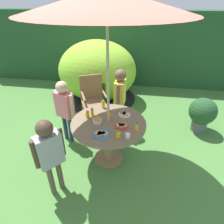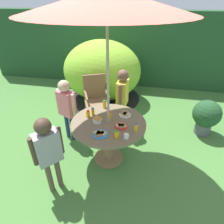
% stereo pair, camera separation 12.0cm
% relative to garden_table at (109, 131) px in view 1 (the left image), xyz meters
% --- Properties ---
extents(ground_plane, '(10.00, 10.00, 0.02)m').
position_rel_garden_table_xyz_m(ground_plane, '(0.00, 0.00, -0.58)').
color(ground_plane, '#477A38').
extents(hedge_backdrop, '(9.00, 0.70, 2.03)m').
position_rel_garden_table_xyz_m(hedge_backdrop, '(0.00, 3.47, 0.44)').
color(hedge_backdrop, '#234C28').
rests_on(hedge_backdrop, ground_plane).
extents(garden_table, '(1.11, 1.11, 0.73)m').
position_rel_garden_table_xyz_m(garden_table, '(0.00, 0.00, 0.00)').
color(garden_table, '#93704C').
rests_on(garden_table, ground_plane).
extents(patio_umbrella, '(1.94, 1.94, 2.40)m').
position_rel_garden_table_xyz_m(patio_umbrella, '(0.00, 0.00, 1.70)').
color(patio_umbrella, '#B7AD8C').
rests_on(patio_umbrella, ground_plane).
extents(wooden_chair, '(0.63, 0.64, 0.98)m').
position_rel_garden_table_xyz_m(wooden_chair, '(-0.52, 1.13, -0.03)').
color(wooden_chair, brown).
rests_on(wooden_chair, ground_plane).
extents(dome_tent, '(2.11, 2.11, 1.48)m').
position_rel_garden_table_xyz_m(dome_tent, '(-0.64, 2.16, 0.16)').
color(dome_tent, '#8CC633').
rests_on(dome_tent, ground_plane).
extents(potted_plant, '(0.51, 0.51, 0.70)m').
position_rel_garden_table_xyz_m(potted_plant, '(1.65, 1.05, -0.17)').
color(potted_plant, '#595960').
rests_on(potted_plant, ground_plane).
extents(child_in_yellow_shirt, '(0.21, 0.42, 1.23)m').
position_rel_garden_table_xyz_m(child_in_yellow_shirt, '(0.06, 0.90, 0.22)').
color(child_in_yellow_shirt, navy).
rests_on(child_in_yellow_shirt, ground_plane).
extents(child_in_pink_shirt, '(0.37, 0.28, 1.17)m').
position_rel_garden_table_xyz_m(child_in_pink_shirt, '(-0.82, 0.37, 0.18)').
color(child_in_pink_shirt, navy).
rests_on(child_in_pink_shirt, ground_plane).
extents(child_in_grey_shirt, '(0.32, 0.34, 1.16)m').
position_rel_garden_table_xyz_m(child_in_grey_shirt, '(-0.60, -0.70, 0.17)').
color(child_in_grey_shirt, brown).
rests_on(child_in_grey_shirt, ground_plane).
extents(snack_bowl, '(0.13, 0.13, 0.08)m').
position_rel_garden_table_xyz_m(snack_bowl, '(-0.16, -0.03, 0.20)').
color(snack_bowl, white).
rests_on(snack_bowl, garden_table).
extents(plate_near_right, '(0.19, 0.19, 0.03)m').
position_rel_garden_table_xyz_m(plate_near_right, '(0.21, 0.24, 0.18)').
color(plate_near_right, white).
rests_on(plate_near_right, garden_table).
extents(plate_far_left, '(0.22, 0.22, 0.03)m').
position_rel_garden_table_xyz_m(plate_far_left, '(-0.04, -0.31, 0.18)').
color(plate_far_left, '#338CD8').
rests_on(plate_far_left, garden_table).
extents(plate_front_edge, '(0.19, 0.19, 0.03)m').
position_rel_garden_table_xyz_m(plate_front_edge, '(0.20, -0.08, 0.18)').
color(plate_front_edge, red).
rests_on(plate_front_edge, garden_table).
extents(juice_bottle_near_left, '(0.06, 0.06, 0.13)m').
position_rel_garden_table_xyz_m(juice_bottle_near_left, '(-0.16, 0.41, 0.22)').
color(juice_bottle_near_left, yellow).
rests_on(juice_bottle_near_left, garden_table).
extents(juice_bottle_far_right, '(0.06, 0.06, 0.11)m').
position_rel_garden_table_xyz_m(juice_bottle_far_right, '(0.18, -0.32, 0.21)').
color(juice_bottle_far_right, yellow).
rests_on(juice_bottle_far_right, garden_table).
extents(juice_bottle_center_front, '(0.05, 0.05, 0.13)m').
position_rel_garden_table_xyz_m(juice_bottle_center_front, '(0.42, -0.14, 0.22)').
color(juice_bottle_center_front, yellow).
rests_on(juice_bottle_center_front, garden_table).
extents(juice_bottle_center_back, '(0.05, 0.05, 0.12)m').
position_rel_garden_table_xyz_m(juice_bottle_center_back, '(-0.00, 0.12, 0.22)').
color(juice_bottle_center_back, yellow).
rests_on(juice_bottle_center_back, garden_table).
extents(juice_bottle_mid_left, '(0.06, 0.06, 0.11)m').
position_rel_garden_table_xyz_m(juice_bottle_mid_left, '(-0.34, 0.08, 0.21)').
color(juice_bottle_mid_left, yellow).
rests_on(juice_bottle_mid_left, garden_table).
extents(juice_bottle_mid_right, '(0.05, 0.05, 0.12)m').
position_rel_garden_table_xyz_m(juice_bottle_mid_right, '(-0.28, 0.15, 0.22)').
color(juice_bottle_mid_right, yellow).
rests_on(juice_bottle_mid_right, garden_table).
extents(cup_near, '(0.07, 0.07, 0.06)m').
position_rel_garden_table_xyz_m(cup_near, '(0.31, -0.32, 0.20)').
color(cup_near, white).
rests_on(cup_near, garden_table).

